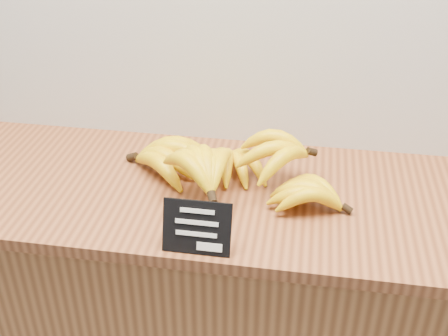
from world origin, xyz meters
TOP-DOWN VIEW (x-y plane):
  - counter at (0.11, 2.75)m, footprint 1.33×0.50m
  - counter_top at (0.11, 2.75)m, footprint 1.54×0.54m
  - chalkboard_sign at (0.09, 2.52)m, footprint 0.14×0.04m
  - banana_pile at (0.11, 2.76)m, footprint 0.57×0.37m

SIDE VIEW (x-z plane):
  - counter at x=0.11m, z-range 0.00..0.90m
  - counter_top at x=0.11m, z-range 0.90..0.93m
  - chalkboard_sign at x=0.09m, z-range 0.93..1.04m
  - banana_pile at x=0.11m, z-range 0.92..1.05m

